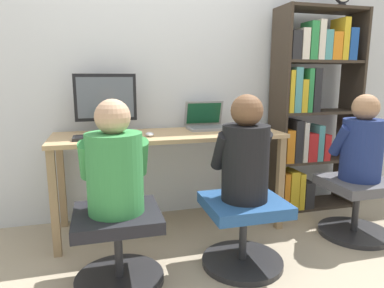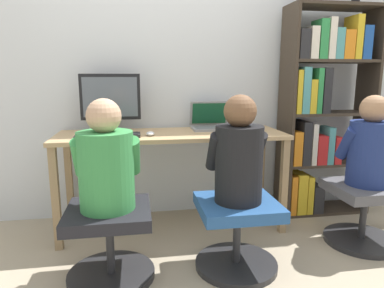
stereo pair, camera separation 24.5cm
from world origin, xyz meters
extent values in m
plane|color=tan|center=(0.00, 0.00, 0.00)|extent=(14.00, 14.00, 0.00)
cube|color=silver|center=(0.00, 0.63, 1.30)|extent=(10.00, 0.05, 2.60)
cube|color=tan|center=(0.00, 0.28, 0.74)|extent=(1.71, 0.57, 0.03)
cube|color=#9C7D56|center=(-0.82, 0.04, 0.36)|extent=(0.05, 0.05, 0.73)
cube|color=#9C7D56|center=(0.82, 0.04, 0.36)|extent=(0.05, 0.05, 0.73)
cube|color=#9C7D56|center=(-0.82, 0.53, 0.36)|extent=(0.05, 0.05, 0.73)
cube|color=#9C7D56|center=(0.82, 0.53, 0.36)|extent=(0.05, 0.05, 0.73)
cylinder|color=black|center=(-0.45, 0.43, 0.76)|extent=(0.21, 0.21, 0.01)
cylinder|color=black|center=(-0.45, 0.43, 0.81)|extent=(0.04, 0.04, 0.08)
cube|color=black|center=(-0.45, 0.43, 1.02)|extent=(0.45, 0.02, 0.35)
cube|color=slate|center=(-0.45, 0.42, 1.02)|extent=(0.41, 0.01, 0.30)
cube|color=gray|center=(0.34, 0.38, 0.77)|extent=(0.33, 0.21, 0.02)
cube|color=slate|center=(0.34, 0.38, 0.78)|extent=(0.29, 0.16, 0.00)
cube|color=gray|center=(0.34, 0.52, 0.88)|extent=(0.33, 0.07, 0.20)
cube|color=#144C2D|center=(0.34, 0.51, 0.88)|extent=(0.29, 0.06, 0.17)
cube|color=#232326|center=(-0.46, 0.17, 0.77)|extent=(0.45, 0.14, 0.02)
cube|color=black|center=(-0.46, 0.17, 0.78)|extent=(0.41, 0.11, 0.00)
ellipsoid|color=silver|center=(-0.17, 0.18, 0.77)|extent=(0.06, 0.09, 0.03)
cylinder|color=#262628|center=(-0.44, -0.37, 0.02)|extent=(0.51, 0.51, 0.04)
cylinder|color=#262628|center=(-0.44, -0.37, 0.20)|extent=(0.05, 0.05, 0.33)
cube|color=black|center=(-0.44, -0.37, 0.40)|extent=(0.48, 0.44, 0.07)
cylinder|color=#262628|center=(0.33, -0.38, 0.02)|extent=(0.51, 0.51, 0.04)
cylinder|color=#262628|center=(0.33, -0.38, 0.20)|extent=(0.05, 0.05, 0.33)
cube|color=#234C84|center=(0.33, -0.38, 0.40)|extent=(0.48, 0.44, 0.07)
cylinder|color=#388C47|center=(-0.44, -0.37, 0.66)|extent=(0.31, 0.31, 0.44)
sphere|color=tan|center=(-0.44, -0.37, 0.97)|extent=(0.19, 0.19, 0.19)
cylinder|color=#388C47|center=(-0.58, -0.31, 0.72)|extent=(0.09, 0.20, 0.25)
cylinder|color=#388C47|center=(-0.29, -0.31, 0.72)|extent=(0.09, 0.20, 0.25)
cylinder|color=black|center=(0.33, -0.38, 0.67)|extent=(0.28, 0.28, 0.46)
sphere|color=brown|center=(0.33, -0.38, 0.98)|extent=(0.19, 0.19, 0.19)
cylinder|color=black|center=(0.20, -0.31, 0.73)|extent=(0.08, 0.20, 0.26)
cylinder|color=black|center=(0.46, -0.31, 0.73)|extent=(0.08, 0.20, 0.26)
cube|color=#382D23|center=(0.97, 0.41, 0.87)|extent=(0.02, 0.30, 1.74)
cube|color=#382D23|center=(1.70, 0.41, 0.87)|extent=(0.02, 0.30, 1.74)
cube|color=#382D23|center=(1.34, 0.41, 0.01)|extent=(0.71, 0.29, 0.02)
cube|color=#382D23|center=(1.34, 0.41, 0.44)|extent=(0.71, 0.29, 0.02)
cube|color=#382D23|center=(1.34, 0.41, 0.87)|extent=(0.71, 0.29, 0.02)
cube|color=#382D23|center=(1.34, 0.41, 1.30)|extent=(0.71, 0.29, 0.02)
cube|color=#382D23|center=(1.34, 0.41, 1.73)|extent=(0.71, 0.29, 0.02)
cube|color=orange|center=(1.02, 0.37, 0.19)|extent=(0.05, 0.22, 0.33)
cube|color=gold|center=(1.10, 0.37, 0.20)|extent=(0.08, 0.22, 0.35)
cube|color=gold|center=(1.17, 0.37, 0.19)|extent=(0.05, 0.23, 0.32)
cube|color=#262628|center=(1.25, 0.35, 0.14)|extent=(0.09, 0.19, 0.24)
cube|color=orange|center=(1.03, 0.35, 0.59)|extent=(0.07, 0.19, 0.28)
cube|color=#262628|center=(1.11, 0.38, 0.63)|extent=(0.07, 0.24, 0.36)
cube|color=silver|center=(1.18, 0.38, 0.63)|extent=(0.04, 0.25, 0.34)
cube|color=red|center=(1.25, 0.38, 0.58)|extent=(0.09, 0.25, 0.24)
cube|color=teal|center=(1.32, 0.35, 0.61)|extent=(0.06, 0.18, 0.31)
cube|color=red|center=(1.39, 0.34, 0.57)|extent=(0.06, 0.17, 0.23)
cube|color=gold|center=(1.02, 0.36, 1.06)|extent=(0.04, 0.20, 0.35)
cube|color=teal|center=(1.07, 0.36, 1.07)|extent=(0.06, 0.20, 0.37)
cube|color=gold|center=(1.14, 0.38, 1.02)|extent=(0.05, 0.24, 0.27)
cube|color=#2D8C47|center=(1.19, 0.36, 1.06)|extent=(0.04, 0.20, 0.36)
cube|color=#262628|center=(1.25, 0.39, 1.07)|extent=(0.07, 0.26, 0.36)
cube|color=#262628|center=(1.04, 0.38, 1.43)|extent=(0.08, 0.25, 0.22)
cube|color=silver|center=(1.12, 0.35, 1.44)|extent=(0.06, 0.19, 0.25)
cube|color=#2D8C47|center=(1.19, 0.35, 1.46)|extent=(0.07, 0.17, 0.30)
cube|color=silver|center=(1.26, 0.39, 1.47)|extent=(0.06, 0.26, 0.32)
cube|color=teal|center=(1.33, 0.37, 1.43)|extent=(0.07, 0.23, 0.24)
cube|color=orange|center=(1.41, 0.39, 1.43)|extent=(0.09, 0.26, 0.22)
cube|color=gold|center=(1.49, 0.36, 1.48)|extent=(0.06, 0.19, 0.34)
cube|color=#1E4C9E|center=(1.57, 0.36, 1.44)|extent=(0.08, 0.21, 0.26)
cube|color=black|center=(1.46, 0.31, 1.75)|extent=(0.06, 0.03, 0.02)
cylinder|color=#262628|center=(1.31, -0.21, 0.02)|extent=(0.51, 0.51, 0.04)
cylinder|color=#262628|center=(1.31, -0.21, 0.20)|extent=(0.05, 0.05, 0.33)
cube|color=#4C4C51|center=(1.31, -0.21, 0.40)|extent=(0.48, 0.44, 0.07)
cylinder|color=navy|center=(1.31, -0.21, 0.66)|extent=(0.29, 0.29, 0.44)
sphere|color=#A87A56|center=(1.31, -0.21, 0.96)|extent=(0.19, 0.19, 0.19)
cylinder|color=navy|center=(1.18, -0.15, 0.72)|extent=(0.08, 0.20, 0.25)
cylinder|color=navy|center=(1.45, -0.15, 0.72)|extent=(0.08, 0.20, 0.25)
camera|label=1|loc=(-0.50, -2.22, 1.17)|focal=32.00mm
camera|label=2|loc=(-0.26, -2.27, 1.17)|focal=32.00mm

